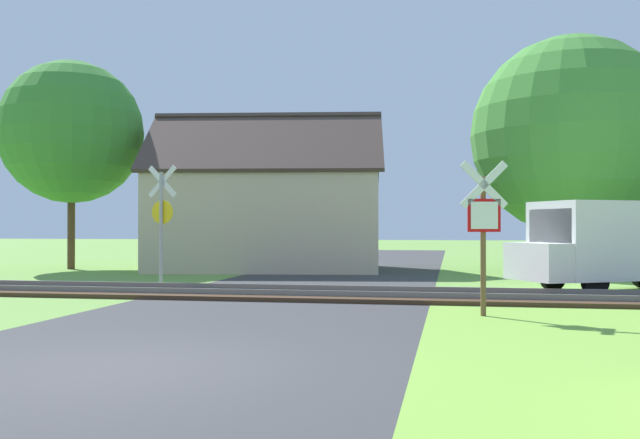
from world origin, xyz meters
TOP-DOWN VIEW (x-y plane):
  - ground_plane at (0.00, 0.00)m, footprint 160.00×160.00m
  - road_asphalt at (0.00, 2.00)m, footprint 6.46×80.00m
  - rail_track at (0.00, 8.51)m, footprint 60.00×2.60m
  - stop_sign_near at (4.24, 5.59)m, footprint 0.86×0.22m
  - crossing_sign_far at (-3.96, 10.31)m, footprint 0.87×0.19m
  - house at (-3.19, 18.51)m, footprint 9.34×7.22m
  - tree_left at (-10.69, 17.48)m, footprint 5.46×5.46m
  - tree_right at (7.80, 18.52)m, footprint 6.94×6.94m
  - mail_truck at (7.66, 11.10)m, footprint 5.18×4.02m

SIDE VIEW (x-z plane):
  - ground_plane at x=0.00m, z-range 0.00..0.00m
  - road_asphalt at x=0.00m, z-range 0.00..0.01m
  - rail_track at x=0.00m, z-range -0.05..0.17m
  - mail_truck at x=7.66m, z-range 0.12..2.36m
  - stop_sign_near at x=4.24m, z-range 0.23..3.05m
  - crossing_sign_far at x=-3.96m, z-range 0.29..3.56m
  - house at x=-3.19m, z-range -0.98..4.96m
  - tree_right at x=7.80m, z-range 0.68..8.99m
  - tree_left at x=-10.69m, z-range 1.26..9.24m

